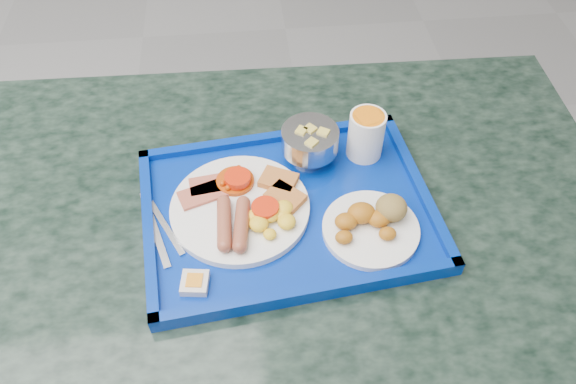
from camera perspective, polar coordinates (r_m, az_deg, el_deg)
The scene contains 9 objects.
table at distance 1.10m, azimuth -2.03°, elevation -9.16°, with size 1.25×0.85×0.77m.
tray at distance 0.93m, azimuth 0.00°, elevation -1.85°, with size 0.51×0.39×0.03m.
main_plate at distance 0.92m, azimuth -4.43°, elevation -1.50°, with size 0.23×0.23×0.04m.
bread_plate at distance 0.90m, azimuth 8.61°, elevation -3.06°, with size 0.15×0.15×0.05m.
fruit_bowl at distance 0.97m, azimuth 2.24°, elevation 5.22°, with size 0.10×0.10×0.07m.
juice_cup at distance 0.99m, azimuth 7.94°, elevation 5.89°, with size 0.06×0.06×0.09m.
spoon at distance 0.95m, azimuth -10.62°, elevation -0.85°, with size 0.09×0.16×0.01m.
knife at distance 0.92m, azimuth -13.40°, elevation -3.65°, with size 0.01×0.16×0.00m, color #ABABAD.
jam_packet at distance 0.85m, azimuth -9.44°, elevation -9.08°, with size 0.04×0.04×0.02m.
Camera 1 is at (1.11, -0.31, 1.50)m, focal length 35.00 mm.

